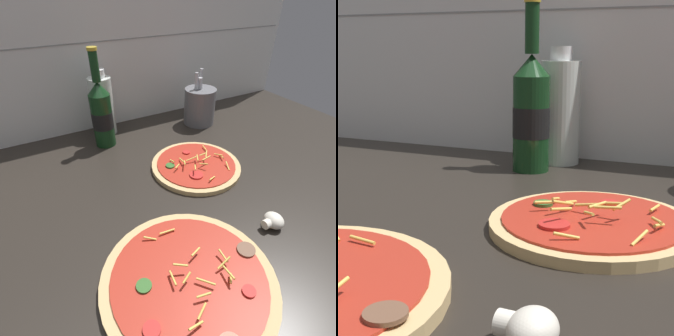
% 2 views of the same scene
% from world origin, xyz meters
% --- Properties ---
extents(counter_slab, '(1.60, 0.90, 0.03)m').
position_xyz_m(counter_slab, '(0.00, 0.00, 0.01)').
color(counter_slab, '#28231E').
rests_on(counter_slab, ground).
extents(tile_backsplash, '(1.60, 0.01, 0.60)m').
position_xyz_m(tile_backsplash, '(0.00, 0.45, 0.30)').
color(tile_backsplash, white).
rests_on(tile_backsplash, ground).
extents(pizza_near, '(0.30, 0.30, 0.04)m').
position_xyz_m(pizza_near, '(-0.06, -0.20, 0.03)').
color(pizza_near, tan).
rests_on(pizza_near, counter_slab).
extents(pizza_far, '(0.24, 0.24, 0.04)m').
position_xyz_m(pizza_far, '(0.15, 0.07, 0.03)').
color(pizza_far, tan).
rests_on(pizza_far, counter_slab).
extents(beer_bottle, '(0.06, 0.06, 0.29)m').
position_xyz_m(beer_bottle, '(-0.03, 0.32, 0.13)').
color(beer_bottle, '#143819').
rests_on(beer_bottle, counter_slab).
extents(oil_bottle, '(0.07, 0.07, 0.21)m').
position_xyz_m(oil_bottle, '(0.00, 0.40, 0.12)').
color(oil_bottle, silver).
rests_on(oil_bottle, counter_slab).
extents(mushroom_left, '(0.05, 0.04, 0.03)m').
position_xyz_m(mushroom_left, '(0.17, -0.18, 0.04)').
color(mushroom_left, white).
rests_on(mushroom_left, counter_slab).
extents(utensil_crock, '(0.11, 0.11, 0.19)m').
position_xyz_m(utensil_crock, '(0.32, 0.31, 0.09)').
color(utensil_crock, slate).
rests_on(utensil_crock, counter_slab).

